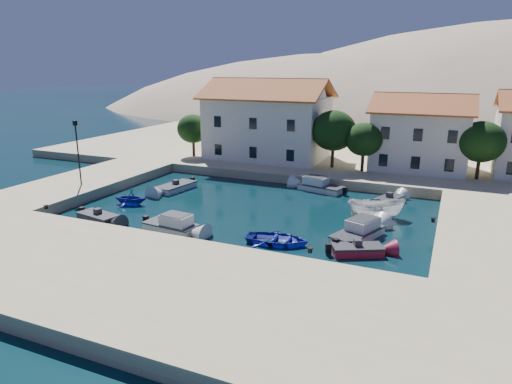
% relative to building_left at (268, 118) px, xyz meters
% --- Properties ---
extents(ground, '(400.00, 400.00, 0.00)m').
position_rel_building_left_xyz_m(ground, '(6.00, -28.00, -5.94)').
color(ground, black).
rests_on(ground, ground).
extents(quay_south, '(52.00, 12.00, 1.00)m').
position_rel_building_left_xyz_m(quay_south, '(6.00, -34.00, -5.44)').
color(quay_south, tan).
rests_on(quay_south, ground).
extents(quay_west, '(8.00, 20.00, 1.00)m').
position_rel_building_left_xyz_m(quay_west, '(-13.00, -18.00, -5.44)').
color(quay_west, tan).
rests_on(quay_west, ground).
extents(quay_north, '(80.00, 36.00, 1.00)m').
position_rel_building_left_xyz_m(quay_north, '(8.00, 10.00, -5.44)').
color(quay_north, tan).
rests_on(quay_north, ground).
extents(hills, '(254.00, 176.00, 99.00)m').
position_rel_building_left_xyz_m(hills, '(26.64, 95.62, -29.34)').
color(hills, '#9C8769').
rests_on(hills, ground).
extents(building_left, '(14.70, 9.45, 9.70)m').
position_rel_building_left_xyz_m(building_left, '(0.00, 0.00, 0.00)').
color(building_left, beige).
rests_on(building_left, quay_north).
extents(building_mid, '(10.50, 8.40, 8.30)m').
position_rel_building_left_xyz_m(building_mid, '(18.00, 1.00, -0.71)').
color(building_mid, beige).
rests_on(building_mid, quay_north).
extents(trees, '(37.30, 5.30, 6.45)m').
position_rel_building_left_xyz_m(trees, '(10.51, -2.54, -1.10)').
color(trees, '#382314').
rests_on(trees, quay_north).
extents(lamppost, '(0.35, 0.25, 6.22)m').
position_rel_building_left_xyz_m(lamppost, '(-11.50, -20.00, -1.18)').
color(lamppost, black).
rests_on(lamppost, quay_west).
extents(bollards, '(29.36, 9.56, 0.30)m').
position_rel_building_left_xyz_m(bollards, '(8.80, -24.13, -4.79)').
color(bollards, black).
rests_on(bollards, ground).
extents(motorboat_grey_sw, '(3.82, 2.23, 1.25)m').
position_rel_building_left_xyz_m(motorboat_grey_sw, '(-4.44, -25.58, -5.64)').
color(motorboat_grey_sw, '#2E2F33').
rests_on(motorboat_grey_sw, ground).
extents(cabin_cruiser_south, '(4.42, 2.25, 1.60)m').
position_rel_building_left_xyz_m(cabin_cruiser_south, '(2.32, -25.20, -5.46)').
color(cabin_cruiser_south, silver).
rests_on(cabin_cruiser_south, ground).
extents(rowboat_south, '(4.90, 3.77, 0.94)m').
position_rel_building_left_xyz_m(rowboat_south, '(10.72, -24.30, -5.94)').
color(rowboat_south, '#1C259B').
rests_on(rowboat_south, ground).
extents(motorboat_red_se, '(3.68, 2.85, 1.25)m').
position_rel_building_left_xyz_m(motorboat_red_se, '(16.32, -23.92, -5.64)').
color(motorboat_red_se, maroon).
rests_on(motorboat_red_se, ground).
extents(cabin_cruiser_east, '(3.45, 5.16, 1.60)m').
position_rel_building_left_xyz_m(cabin_cruiser_east, '(15.75, -21.11, -5.46)').
color(cabin_cruiser_east, silver).
rests_on(cabin_cruiser_east, ground).
extents(boat_east, '(4.99, 3.12, 1.81)m').
position_rel_building_left_xyz_m(boat_east, '(16.16, -15.61, -5.94)').
color(boat_east, silver).
rests_on(boat_east, ground).
extents(motorboat_white_ne, '(2.63, 3.63, 1.25)m').
position_rel_building_left_xyz_m(motorboat_white_ne, '(16.60, -11.06, -5.64)').
color(motorboat_white_ne, silver).
rests_on(motorboat_white_ne, ground).
extents(rowboat_west, '(3.51, 3.18, 1.62)m').
position_rel_building_left_xyz_m(rowboat_west, '(-4.96, -20.82, -5.94)').
color(rowboat_west, '#1C259B').
rests_on(rowboat_west, ground).
extents(motorboat_white_west, '(2.60, 4.67, 1.25)m').
position_rel_building_left_xyz_m(motorboat_white_west, '(-3.95, -14.90, -5.64)').
color(motorboat_white_west, silver).
rests_on(motorboat_white_west, ground).
extents(cabin_cruiser_north, '(4.82, 2.87, 1.60)m').
position_rel_building_left_xyz_m(cabin_cruiser_north, '(9.68, -9.37, -5.46)').
color(cabin_cruiser_north, silver).
rests_on(cabin_cruiser_north, ground).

